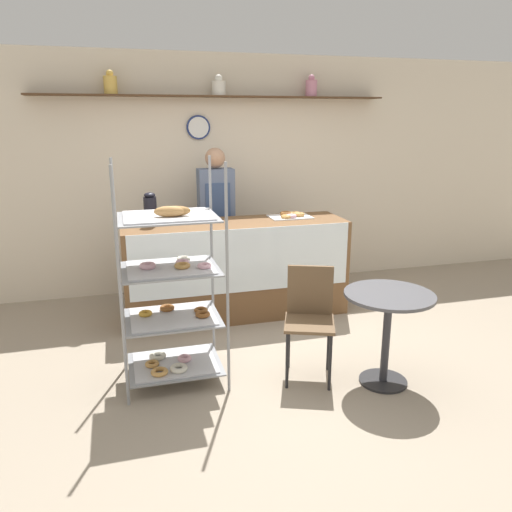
# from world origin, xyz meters

# --- Properties ---
(ground_plane) EXTENTS (14.00, 14.00, 0.00)m
(ground_plane) POSITION_xyz_m (0.00, 0.00, 0.00)
(ground_plane) COLOR gray
(back_wall) EXTENTS (10.00, 0.30, 2.70)m
(back_wall) POSITION_xyz_m (-0.00, 2.19, 1.37)
(back_wall) COLOR beige
(back_wall) RESTS_ON ground_plane
(display_counter) EXTENTS (2.26, 0.65, 0.99)m
(display_counter) POSITION_xyz_m (0.00, 1.18, 0.50)
(display_counter) COLOR brown
(display_counter) RESTS_ON ground_plane
(pastry_rack) EXTENTS (0.77, 0.61, 1.72)m
(pastry_rack) POSITION_xyz_m (-0.78, -0.01, 0.73)
(pastry_rack) COLOR gray
(pastry_rack) RESTS_ON ground_plane
(person_worker) EXTENTS (0.38, 0.23, 1.69)m
(person_worker) POSITION_xyz_m (-0.09, 1.72, 0.94)
(person_worker) COLOR #282833
(person_worker) RESTS_ON ground_plane
(cafe_table) EXTENTS (0.68, 0.68, 0.74)m
(cafe_table) POSITION_xyz_m (0.78, -0.51, 0.55)
(cafe_table) COLOR #262628
(cafe_table) RESTS_ON ground_plane
(cafe_chair) EXTENTS (0.49, 0.49, 0.88)m
(cafe_chair) POSITION_xyz_m (0.26, -0.22, 0.55)
(cafe_chair) COLOR black
(cafe_chair) RESTS_ON ground_plane
(coffee_carafe) EXTENTS (0.12, 0.12, 0.33)m
(coffee_carafe) POSITION_xyz_m (-0.83, 1.23, 1.15)
(coffee_carafe) COLOR black
(coffee_carafe) RESTS_ON display_counter
(donut_tray_counter) EXTENTS (0.44, 0.30, 0.05)m
(donut_tray_counter) POSITION_xyz_m (0.62, 1.26, 1.01)
(donut_tray_counter) COLOR white
(donut_tray_counter) RESTS_ON display_counter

